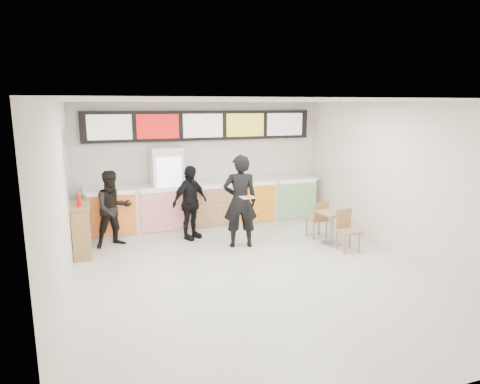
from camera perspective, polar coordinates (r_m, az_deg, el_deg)
name	(u,v)px	position (r m, az deg, el deg)	size (l,w,h in m)	color
floor	(254,276)	(7.62, 1.82, -11.13)	(7.00, 7.00, 0.00)	beige
ceiling	(255,101)	(7.03, 1.98, 12.06)	(7.00, 7.00, 0.00)	white
wall_back	(202,165)	(10.47, -5.05, 3.64)	(6.00, 6.00, 0.00)	silver
wall_left	(61,206)	(6.72, -22.71, -1.72)	(7.00, 7.00, 0.00)	silver
wall_right	(401,182)	(8.70, 20.65, 1.31)	(7.00, 7.00, 0.00)	silver
service_counter	(207,205)	(10.25, -4.40, -1.80)	(5.56, 0.77, 1.14)	silver
menu_board	(202,126)	(10.29, -5.03, 8.82)	(5.50, 0.14, 0.70)	black
drinks_fridge	(167,190)	(9.98, -9.65, 0.22)	(0.70, 0.67, 2.00)	white
mirror_panel	(68,166)	(9.09, -21.96, 3.22)	(0.01, 2.00, 1.50)	#B2B7BF
customer_main	(240,201)	(8.86, 0.02, -1.24)	(0.71, 0.47, 1.95)	black
customer_left	(113,209)	(9.32, -16.56, -2.15)	(0.78, 0.61, 1.61)	black
customer_mid	(190,203)	(9.47, -6.69, -1.41)	(0.96, 0.40, 1.65)	black
pizza_slice	(248,197)	(8.40, 1.03, -0.67)	(0.36, 0.36, 0.02)	beige
cafe_table	(332,222)	(9.32, 12.14, -3.89)	(0.64, 1.49, 0.85)	#A3744A
condiment_ledge	(81,229)	(9.03, -20.38, -4.66)	(0.37, 0.93, 1.23)	#A3744A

